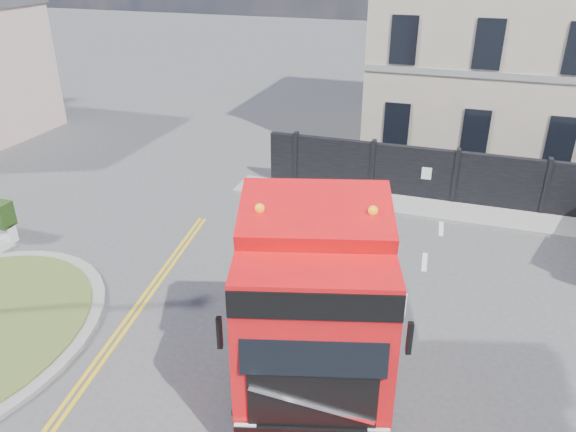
% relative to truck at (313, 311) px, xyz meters
% --- Properties ---
extents(ground, '(120.00, 120.00, 0.00)m').
position_rel_truck_xyz_m(ground, '(-1.78, 1.67, -1.97)').
color(ground, '#424244').
rests_on(ground, ground).
extents(hoarding_fence, '(18.80, 0.25, 2.00)m').
position_rel_truck_xyz_m(hoarding_fence, '(4.77, 10.67, -0.97)').
color(hoarding_fence, black).
rests_on(hoarding_fence, ground).
extents(georgian_building, '(12.30, 10.30, 12.80)m').
position_rel_truck_xyz_m(georgian_building, '(4.22, 18.17, 3.80)').
color(georgian_building, '#C3B19B').
rests_on(georgian_building, ground).
extents(pavement_far, '(20.00, 1.60, 0.12)m').
position_rel_truck_xyz_m(pavement_far, '(4.22, 9.77, -1.91)').
color(pavement_far, gray).
rests_on(pavement_far, ground).
extents(truck, '(4.63, 7.82, 4.41)m').
position_rel_truck_xyz_m(truck, '(0.00, 0.00, 0.00)').
color(truck, black).
rests_on(truck, ground).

